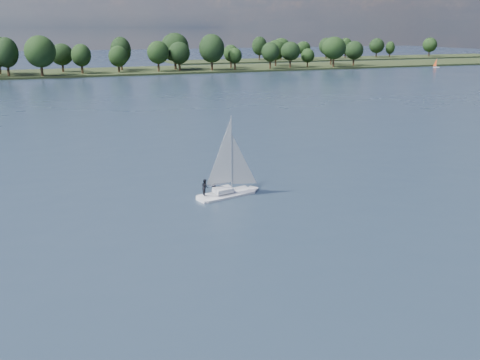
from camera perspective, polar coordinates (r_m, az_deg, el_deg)
name	(u,v)px	position (r m, az deg, el deg)	size (l,w,h in m)	color
ground	(130,112)	(120.93, -11.67, 7.07)	(700.00, 700.00, 0.00)	#233342
far_shore	(80,73)	(231.45, -16.69, 10.84)	(660.00, 40.00, 1.50)	black
far_shore_back	(351,59)	(331.69, 11.77, 12.52)	(220.00, 30.00, 1.40)	black
sailboat	(226,174)	(58.37, -1.51, 0.68)	(7.37, 3.65, 9.35)	silver
dinghy_orange	(436,65)	(271.78, 20.21, 11.43)	(2.85, 2.63, 4.46)	silver
treeline	(47,54)	(226.40, -19.93, 12.50)	(562.02, 74.05, 18.08)	black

